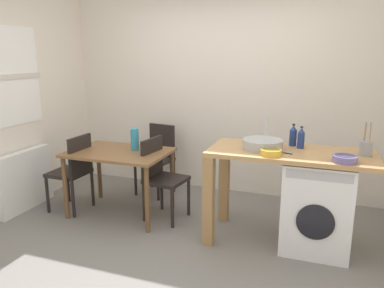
{
  "coord_description": "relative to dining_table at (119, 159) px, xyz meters",
  "views": [
    {
      "loc": [
        1.21,
        -2.91,
        1.77
      ],
      "look_at": [
        0.01,
        0.45,
        0.92
      ],
      "focal_mm": 34.4,
      "sensor_mm": 36.0,
      "label": 1
    }
  ],
  "objects": [
    {
      "name": "bottle_tall_green",
      "position": [
        1.86,
        0.16,
        0.37
      ],
      "size": [
        0.07,
        0.07,
        0.22
      ],
      "color": "navy",
      "rests_on": "kitchen_counter"
    },
    {
      "name": "scissors",
      "position": [
        1.81,
        -0.17,
        0.28
      ],
      "size": [
        0.15,
        0.06,
        0.01
      ],
      "color": "#B2B2B7",
      "rests_on": "kitchen_counter"
    },
    {
      "name": "bottle_squat_brown",
      "position": [
        1.94,
        0.08,
        0.37
      ],
      "size": [
        0.07,
        0.07,
        0.21
      ],
      "color": "navy",
      "rests_on": "kitchen_counter"
    },
    {
      "name": "washing_machine",
      "position": [
        2.12,
        -0.07,
        -0.21
      ],
      "size": [
        0.6,
        0.61,
        0.86
      ],
      "color": "white",
      "rests_on": "ground_plane"
    },
    {
      "name": "radiator",
      "position": [
        -1.13,
        -0.25,
        -0.29
      ],
      "size": [
        0.1,
        0.8,
        0.7
      ],
      "primitive_type": "cube",
      "color": "white",
      "rests_on": "ground_plane"
    },
    {
      "name": "dining_table",
      "position": [
        0.0,
        0.0,
        0.0
      ],
      "size": [
        1.1,
        0.76,
        0.74
      ],
      "color": "brown",
      "rests_on": "ground_plane"
    },
    {
      "name": "utensil_crock",
      "position": [
        2.49,
        -0.02,
        0.35
      ],
      "size": [
        0.11,
        0.11,
        0.3
      ],
      "color": "gray",
      "rests_on": "kitchen_counter"
    },
    {
      "name": "kitchen_counter",
      "position": [
        1.65,
        -0.07,
        0.12
      ],
      "size": [
        1.5,
        0.68,
        0.92
      ],
      "color": "tan",
      "rests_on": "ground_plane"
    },
    {
      "name": "sink_basin",
      "position": [
        1.6,
        -0.07,
        0.32
      ],
      "size": [
        0.38,
        0.38,
        0.09
      ],
      "primitive_type": "cylinder",
      "color": "#9EA0A5",
      "rests_on": "kitchen_counter"
    },
    {
      "name": "wall_back",
      "position": [
        0.89,
        1.2,
        0.71
      ],
      "size": [
        4.6,
        0.1,
        2.7
      ],
      "primitive_type": "cube",
      "color": "silver",
      "rests_on": "ground_plane"
    },
    {
      "name": "colander",
      "position": [
        2.31,
        -0.29,
        0.31
      ],
      "size": [
        0.2,
        0.2,
        0.06
      ],
      "color": "slate",
      "rests_on": "kitchen_counter"
    },
    {
      "name": "chair_opposite",
      "position": [
        0.48,
        0.06,
        -0.14
      ],
      "size": [
        0.45,
        0.45,
        0.9
      ],
      "rotation": [
        0.0,
        0.0,
        -1.71
      ],
      "color": "black",
      "rests_on": "ground_plane"
    },
    {
      "name": "vase",
      "position": [
        0.15,
        0.1,
        0.22
      ],
      "size": [
        0.09,
        0.09,
        0.25
      ],
      "primitive_type": "cylinder",
      "color": "teal",
      "rests_on": "dining_table"
    },
    {
      "name": "tap",
      "position": [
        1.6,
        0.11,
        0.42
      ],
      "size": [
        0.02,
        0.02,
        0.28
      ],
      "primitive_type": "cylinder",
      "color": "#B2B2B7",
      "rests_on": "kitchen_counter"
    },
    {
      "name": "mixing_bowl",
      "position": [
        1.7,
        -0.27,
        0.31
      ],
      "size": [
        0.19,
        0.19,
        0.05
      ],
      "color": "gold",
      "rests_on": "kitchen_counter"
    },
    {
      "name": "chair_spare_by_wall",
      "position": [
        0.11,
        0.77,
        -0.14
      ],
      "size": [
        0.47,
        0.47,
        0.9
      ],
      "rotation": [
        0.0,
        0.0,
        2.95
      ],
      "color": "black",
      "rests_on": "ground_plane"
    },
    {
      "name": "chair_person_seat",
      "position": [
        -0.55,
        -0.1,
        -0.14
      ],
      "size": [
        0.41,
        0.41,
        0.9
      ],
      "rotation": [
        0.0,
        0.0,
        1.55
      ],
      "color": "black",
      "rests_on": "ground_plane"
    },
    {
      "name": "ground_plane",
      "position": [
        0.89,
        -0.55,
        -0.64
      ],
      "size": [
        5.46,
        5.46,
        0.0
      ],
      "primitive_type": "plane",
      "color": "slate"
    }
  ]
}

